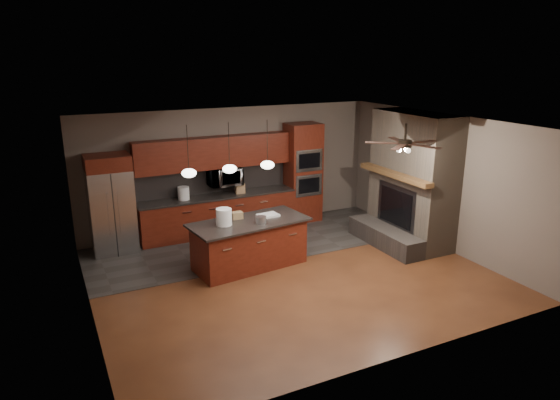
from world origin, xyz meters
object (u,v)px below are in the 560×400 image
kitchen_island (249,244)px  cardboard_box (237,215)px  oven_tower (303,173)px  counter_box (240,188)px  paint_tray (268,215)px  white_bucket (224,217)px  counter_bucket (184,193)px  refrigerator (111,204)px  paint_can (261,220)px  microwave (224,177)px

kitchen_island → cardboard_box: bearing=114.1°
oven_tower → counter_box: oven_tower is taller
paint_tray → white_bucket: bearing=-178.4°
paint_tray → counter_bucket: 2.23m
oven_tower → refrigerator: bearing=-179.1°
kitchen_island → counter_bucket: counter_bucket is taller
paint_can → cardboard_box: bearing=123.2°
oven_tower → white_bucket: oven_tower is taller
microwave → white_bucket: 2.22m
oven_tower → refrigerator: (-4.47, -0.07, -0.17)m
refrigerator → paint_can: bearing=-42.3°
cardboard_box → counter_bucket: bearing=109.2°
white_bucket → cardboard_box: white_bucket is taller
refrigerator → oven_tower: bearing=0.9°
refrigerator → microwave: bearing=3.0°
counter_bucket → counter_box: counter_bucket is taller
microwave → cardboard_box: size_ratio=3.57×
microwave → oven_tower: bearing=-1.7°
white_bucket → paint_can: white_bucket is taller
microwave → counter_box: size_ratio=3.23×
microwave → paint_tray: (0.17, -1.96, -0.36)m
kitchen_island → cardboard_box: cardboard_box is taller
white_bucket → cardboard_box: 0.44m
refrigerator → cardboard_box: 2.68m
kitchen_island → counter_box: 2.13m
oven_tower → paint_can: (-2.10, -2.23, -0.21)m
microwave → white_bucket: bearing=-110.4°
paint_can → white_bucket: bearing=161.7°
microwave → kitchen_island: (-0.28, -2.07, -0.84)m
white_bucket → counter_bucket: (-0.20, 2.02, -0.03)m
cardboard_box → counter_bucket: (-0.55, 1.78, 0.06)m
counter_box → cardboard_box: bearing=-107.0°
paint_tray → cardboard_box: cardboard_box is taller
microwave → counter_bucket: bearing=-177.0°
paint_can → paint_tray: bearing=48.0°
paint_tray → counter_bucket: (-1.14, 1.91, 0.10)m
counter_bucket → oven_tower: bearing=-0.1°
cardboard_box → kitchen_island: bearing=-56.7°
paint_can → paint_tray: size_ratio=0.50×
refrigerator → counter_bucket: size_ratio=7.19×
oven_tower → paint_can: size_ratio=11.96×
microwave → white_bucket: (-0.77, -2.07, -0.22)m
microwave → cardboard_box: (-0.42, -1.83, -0.31)m
white_bucket → oven_tower: bearing=36.3°
oven_tower → kitchen_island: size_ratio=1.02×
white_bucket → counter_box: white_bucket is taller
kitchen_island → counter_bucket: size_ratio=8.28×
cardboard_box → microwave: bearing=79.2°
refrigerator → cardboard_box: bearing=-39.4°
kitchen_island → white_bucket: size_ratio=7.53×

